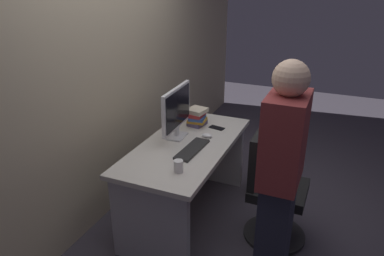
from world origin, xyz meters
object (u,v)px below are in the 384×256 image
(mouse, at_px, (207,135))
(book_stack, at_px, (197,117))
(person_at_desk, at_px, (280,182))
(office_chair, at_px, (271,192))
(cup_near_keyboard, at_px, (178,166))
(keyboard, at_px, (192,149))
(monitor, at_px, (177,110))
(cell_phone, at_px, (217,128))
(handbag, at_px, (258,177))
(desk, at_px, (187,166))

(mouse, relative_size, book_stack, 0.50)
(mouse, bearing_deg, person_at_desk, -131.57)
(office_chair, distance_m, person_at_desk, 0.67)
(cup_near_keyboard, bearing_deg, keyboard, 7.22)
(keyboard, distance_m, book_stack, 0.55)
(book_stack, bearing_deg, keyboard, -161.64)
(person_at_desk, distance_m, monitor, 1.17)
(monitor, relative_size, cup_near_keyboard, 5.86)
(mouse, xyz_separation_m, cell_phone, (0.23, -0.01, -0.01))
(office_chair, distance_m, keyboard, 0.74)
(office_chair, xyz_separation_m, mouse, (0.17, 0.64, 0.33))
(person_at_desk, height_order, cup_near_keyboard, person_at_desk)
(office_chair, relative_size, book_stack, 4.70)
(book_stack, relative_size, handbag, 0.53)
(monitor, xyz_separation_m, cell_phone, (0.33, -0.26, -0.25))
(desk, height_order, person_at_desk, person_at_desk)
(keyboard, bearing_deg, office_chair, -76.43)
(monitor, height_order, cell_phone, monitor)
(keyboard, xyz_separation_m, handbag, (0.81, -0.40, -0.61))
(person_at_desk, height_order, book_stack, person_at_desk)
(office_chair, bearing_deg, book_stack, 64.68)
(desk, relative_size, handbag, 3.95)
(mouse, distance_m, handbag, 0.89)
(keyboard, bearing_deg, person_at_desk, -113.51)
(person_at_desk, xyz_separation_m, keyboard, (0.39, 0.78, -0.09))
(desk, relative_size, monitor, 2.76)
(mouse, bearing_deg, handbag, -36.90)
(person_at_desk, relative_size, handbag, 4.34)
(monitor, height_order, mouse, monitor)
(desk, distance_m, cell_phone, 0.49)
(keyboard, distance_m, handbag, 1.09)
(person_at_desk, bearing_deg, monitor, 60.25)
(desk, xyz_separation_m, monitor, (0.08, 0.13, 0.48))
(monitor, xyz_separation_m, cup_near_keyboard, (-0.56, -0.27, -0.21))
(keyboard, xyz_separation_m, cell_phone, (0.52, -0.03, -0.01))
(desk, xyz_separation_m, mouse, (0.18, -0.12, 0.24))
(cup_near_keyboard, bearing_deg, handbag, -16.96)
(monitor, height_order, book_stack, monitor)
(person_at_desk, height_order, cell_phone, person_at_desk)
(person_at_desk, height_order, monitor, person_at_desk)
(mouse, relative_size, cell_phone, 0.69)
(person_at_desk, distance_m, keyboard, 0.88)
(cup_near_keyboard, distance_m, cell_phone, 0.89)
(monitor, bearing_deg, person_at_desk, -119.75)
(cell_phone, bearing_deg, office_chair, -111.29)
(office_chair, bearing_deg, mouse, 75.33)
(desk, height_order, mouse, mouse)
(cell_phone, bearing_deg, book_stack, 102.41)
(handbag, bearing_deg, book_stack, 116.67)
(cup_near_keyboard, xyz_separation_m, book_stack, (0.88, 0.22, 0.04))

